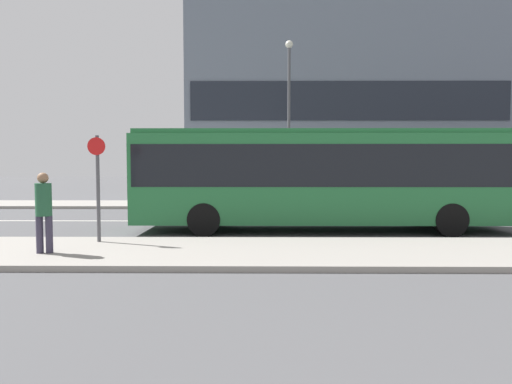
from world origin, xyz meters
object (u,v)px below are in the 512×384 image
(bus_stop_sign, at_px, (98,180))
(street_lamp, at_px, (289,107))
(parked_car_0, at_px, (510,197))
(city_bus, at_px, (322,173))
(pedestrian_near_stop, at_px, (44,207))

(bus_stop_sign, height_order, street_lamp, street_lamp)
(parked_car_0, relative_size, bus_stop_sign, 1.76)
(city_bus, height_order, street_lamp, street_lamp)
(city_bus, bearing_deg, street_lamp, 89.95)
(city_bus, distance_m, bus_stop_sign, 6.63)
(pedestrian_near_stop, bearing_deg, city_bus, -154.16)
(bus_stop_sign, bearing_deg, street_lamp, 62.27)
(parked_car_0, bearing_deg, bus_stop_sign, -149.75)
(pedestrian_near_stop, relative_size, bus_stop_sign, 0.66)
(pedestrian_near_stop, height_order, street_lamp, street_lamp)
(parked_car_0, height_order, pedestrian_near_stop, pedestrian_near_stop)
(city_bus, relative_size, street_lamp, 1.50)
(city_bus, bearing_deg, parked_car_0, 28.46)
(parked_car_0, distance_m, bus_stop_sign, 17.43)
(city_bus, xyz_separation_m, parked_car_0, (9.06, 5.90, -1.14))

